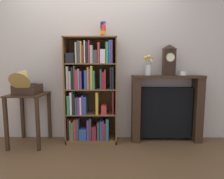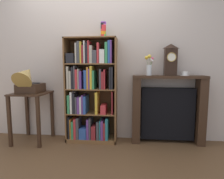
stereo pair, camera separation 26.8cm
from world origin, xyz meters
name	(u,v)px [view 1 (the left image)]	position (x,y,z in m)	size (l,w,h in m)	color
ground_plane	(91,145)	(0.00, 0.00, -0.01)	(7.63, 6.40, 0.02)	brown
wall_back	(100,59)	(0.12, 0.34, 1.30)	(4.63, 0.08, 2.60)	beige
bookshelf	(90,94)	(-0.02, 0.13, 0.76)	(0.78, 0.33, 1.61)	brown
cup_stack	(103,30)	(0.19, 0.17, 1.72)	(0.08, 0.08, 0.23)	green
side_table_left	(29,107)	(-0.93, 0.03, 0.58)	(0.51, 0.55, 0.78)	#382316
gramophone	(25,81)	(-0.93, -0.04, 0.97)	(0.33, 0.50, 0.48)	#382316
fireplace_mantel	(166,109)	(1.17, 0.19, 0.51)	(1.08, 0.27, 1.04)	#382316
mantel_clock	(169,60)	(1.19, 0.17, 1.28)	(0.18, 0.14, 0.47)	black
flower_vase	(149,66)	(0.88, 0.16, 1.18)	(0.13, 0.12, 0.31)	silver
teacup_with_saucer	(182,73)	(1.40, 0.17, 1.07)	(0.14, 0.14, 0.06)	white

